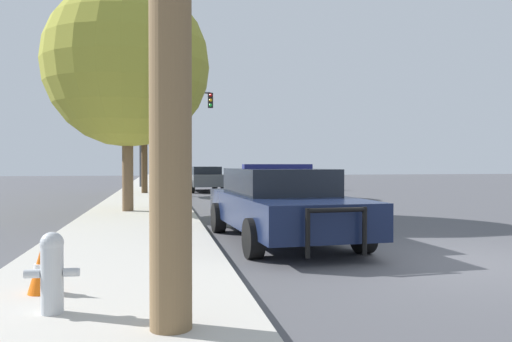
% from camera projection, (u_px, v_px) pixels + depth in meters
% --- Properties ---
extents(ground_plane, '(110.00, 110.00, 0.00)m').
position_uv_depth(ground_plane, '(463.00, 262.00, 7.61)').
color(ground_plane, '#4F4F54').
extents(sidewalk_left, '(3.00, 110.00, 0.13)m').
position_uv_depth(sidewalk_left, '(118.00, 272.00, 6.65)').
color(sidewalk_left, '#BCB7AD').
rests_on(sidewalk_left, ground_plane).
extents(police_car, '(2.39, 5.22, 1.50)m').
position_uv_depth(police_car, '(280.00, 203.00, 9.69)').
color(police_car, '#141E3D').
rests_on(police_car, ground_plane).
extents(fire_hydrant, '(0.48, 0.21, 0.75)m').
position_uv_depth(fire_hydrant, '(52.00, 270.00, 4.59)').
color(fire_hydrant, '#B7BCC1').
rests_on(fire_hydrant, sidewalk_left).
extents(traffic_light, '(4.33, 0.35, 5.76)m').
position_uv_depth(traffic_light, '(169.00, 118.00, 29.50)').
color(traffic_light, '#424247').
rests_on(traffic_light, sidewalk_left).
extents(car_background_midblock, '(2.10, 4.54, 1.33)m').
position_uv_depth(car_background_midblock, '(204.00, 178.00, 26.65)').
color(car_background_midblock, '#474C51').
rests_on(car_background_midblock, ground_plane).
extents(car_background_oncoming, '(2.28, 4.62, 1.42)m').
position_uv_depth(car_background_oncoming, '(284.00, 175.00, 29.92)').
color(car_background_oncoming, black).
rests_on(car_background_oncoming, ground_plane).
extents(tree_sidewalk_near, '(4.73, 4.73, 6.59)m').
position_uv_depth(tree_sidewalk_near, '(127.00, 65.00, 14.38)').
color(tree_sidewalk_near, brown).
rests_on(tree_sidewalk_near, sidewalk_left).
extents(tree_sidewalk_mid, '(4.51, 4.51, 6.80)m').
position_uv_depth(tree_sidewalk_mid, '(144.00, 95.00, 23.08)').
color(tree_sidewalk_mid, '#4C3823').
rests_on(tree_sidewalk_mid, sidewalk_left).
extents(traffic_cone, '(0.29, 0.29, 0.51)m').
position_uv_depth(traffic_cone, '(42.00, 269.00, 5.31)').
color(traffic_cone, orange).
rests_on(traffic_cone, sidewalk_left).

